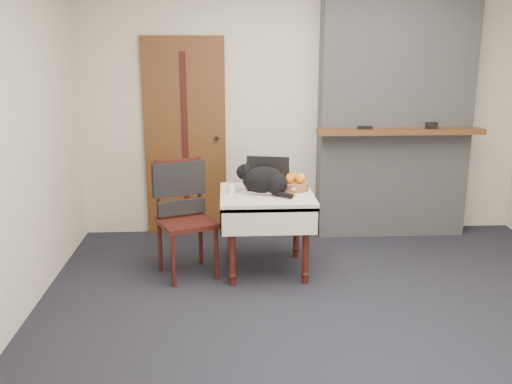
% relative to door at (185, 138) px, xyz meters
% --- Properties ---
extents(ground, '(4.50, 4.50, 0.00)m').
position_rel_door_xyz_m(ground, '(1.20, -1.97, -1.00)').
color(ground, black).
rests_on(ground, ground).
extents(room_shell, '(4.52, 4.01, 2.61)m').
position_rel_door_xyz_m(room_shell, '(1.20, -1.51, 0.76)').
color(room_shell, beige).
rests_on(room_shell, ground).
extents(door, '(0.82, 0.10, 2.00)m').
position_rel_door_xyz_m(door, '(0.00, 0.00, 0.00)').
color(door, brown).
rests_on(door, ground).
extents(chimney, '(1.62, 0.48, 2.60)m').
position_rel_door_xyz_m(chimney, '(2.10, -0.13, 0.30)').
color(chimney, gray).
rests_on(chimney, ground).
extents(side_table, '(0.78, 0.78, 0.70)m').
position_rel_door_xyz_m(side_table, '(0.75, -1.10, -0.41)').
color(side_table, '#3C1410').
rests_on(side_table, ground).
extents(laptop, '(0.44, 0.39, 0.28)m').
position_rel_door_xyz_m(laptop, '(0.76, -0.98, -0.23)').
color(laptop, '#B7B7BC').
rests_on(laptop, side_table).
extents(cat, '(0.48, 0.39, 0.26)m').
position_rel_door_xyz_m(cat, '(0.73, -1.12, -0.19)').
color(cat, black).
rests_on(cat, side_table).
extents(cream_jar, '(0.06, 0.06, 0.07)m').
position_rel_door_xyz_m(cream_jar, '(0.45, -1.12, -0.26)').
color(cream_jar, white).
rests_on(cream_jar, side_table).
extents(pill_bottle, '(0.03, 0.03, 0.07)m').
position_rel_door_xyz_m(pill_bottle, '(0.96, -1.24, -0.26)').
color(pill_bottle, '#9F5213').
rests_on(pill_bottle, side_table).
extents(fruit_basket, '(0.24, 0.24, 0.14)m').
position_rel_door_xyz_m(fruit_basket, '(1.00, -1.02, -0.24)').
color(fruit_basket, '#965D3C').
rests_on(fruit_basket, side_table).
extents(desk_clutter, '(0.10, 0.11, 0.01)m').
position_rel_door_xyz_m(desk_clutter, '(0.90, -1.08, -0.30)').
color(desk_clutter, black).
rests_on(desk_clutter, side_table).
extents(chair, '(0.58, 0.57, 0.99)m').
position_rel_door_xyz_m(chair, '(0.03, -1.08, -0.37)').
color(chair, '#3C1410').
rests_on(chair, ground).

